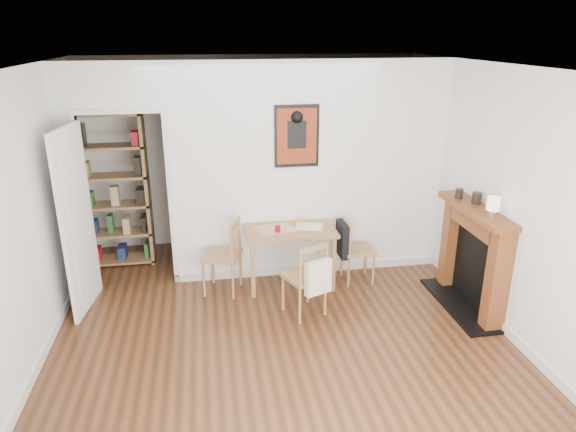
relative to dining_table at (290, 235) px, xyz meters
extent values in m
plane|color=brown|center=(-0.28, -1.10, -0.63)|extent=(5.20, 5.20, 0.00)
plane|color=silver|center=(-0.28, 1.50, 0.67)|extent=(4.50, 0.00, 4.50)
plane|color=silver|center=(-0.28, -3.70, 0.67)|extent=(4.50, 0.00, 4.50)
plane|color=silver|center=(-2.53, -1.10, 0.67)|extent=(0.00, 5.20, 5.20)
plane|color=silver|center=(1.97, -1.10, 0.67)|extent=(0.00, 5.20, 5.20)
plane|color=white|center=(-0.28, -1.10, 1.97)|extent=(5.20, 5.20, 0.00)
cube|color=silver|center=(0.30, 0.30, 0.67)|extent=(3.35, 0.10, 2.60)
cube|color=silver|center=(-2.40, 0.30, 0.67)|extent=(0.25, 0.10, 2.60)
cube|color=silver|center=(-1.83, 0.30, 1.69)|extent=(0.90, 0.10, 0.55)
cube|color=silver|center=(-2.31, 0.30, 0.39)|extent=(0.06, 0.14, 2.05)
cube|color=silver|center=(-1.35, 0.30, 0.39)|extent=(0.06, 0.14, 2.05)
cube|color=silver|center=(0.30, 0.24, -0.58)|extent=(3.35, 0.02, 0.10)
cube|color=silver|center=(-2.52, -1.70, -0.58)|extent=(0.02, 4.00, 0.10)
cube|color=silver|center=(1.96, -1.70, -0.58)|extent=(0.02, 4.00, 0.10)
cube|color=white|center=(-2.30, -0.17, 0.37)|extent=(0.15, 0.80, 2.00)
cube|color=black|center=(0.12, 0.23, 1.12)|extent=(0.52, 0.02, 0.72)
cube|color=maroon|center=(0.12, 0.22, 1.12)|extent=(0.46, 0.00, 0.64)
cube|color=olive|center=(0.00, 0.00, 0.07)|extent=(1.05, 0.67, 0.04)
cube|color=olive|center=(-0.47, -0.28, -0.29)|extent=(0.05, 0.05, 0.68)
cube|color=olive|center=(0.47, -0.28, -0.29)|extent=(0.05, 0.05, 0.68)
cube|color=olive|center=(-0.47, 0.28, -0.29)|extent=(0.05, 0.05, 0.68)
cube|color=olive|center=(0.47, 0.28, -0.29)|extent=(0.05, 0.05, 0.68)
cube|color=black|center=(0.62, -0.07, -0.07)|extent=(0.09, 0.32, 0.41)
cube|color=beige|center=(0.13, -0.91, -0.10)|extent=(0.30, 0.20, 0.37)
cube|color=olive|center=(-2.48, 0.95, 0.37)|extent=(0.04, 0.34, 2.00)
cube|color=olive|center=(-1.68, 0.95, 0.37)|extent=(0.04, 0.34, 2.00)
cube|color=olive|center=(-2.08, 0.95, -0.59)|extent=(0.84, 0.34, 0.03)
cube|color=olive|center=(-2.08, 0.95, 0.17)|extent=(0.84, 0.34, 0.03)
cube|color=olive|center=(-2.08, 0.95, 1.32)|extent=(0.84, 0.34, 0.03)
cube|color=maroon|center=(-2.08, 0.95, 0.37)|extent=(0.74, 0.27, 0.27)
cube|color=brown|center=(1.87, -1.34, -0.08)|extent=(0.20, 0.16, 1.10)
cube|color=brown|center=(1.87, -0.36, -0.08)|extent=(0.20, 0.16, 1.10)
cube|color=brown|center=(1.84, -0.85, 0.50)|extent=(0.30, 1.21, 0.06)
cube|color=brown|center=(1.87, -0.85, 0.37)|extent=(0.20, 0.85, 0.20)
cube|color=black|center=(1.93, -0.85, -0.18)|extent=(0.08, 0.81, 0.88)
cube|color=black|center=(1.81, -0.85, -0.62)|extent=(0.45, 1.25, 0.03)
cylinder|color=maroon|center=(-0.16, -0.11, 0.13)|extent=(0.06, 0.06, 0.08)
sphere|color=#F69D0C|center=(0.16, 0.05, 0.12)|extent=(0.07, 0.07, 0.07)
cube|color=beige|center=(-0.17, -0.01, 0.09)|extent=(0.49, 0.41, 0.00)
cube|color=silver|center=(0.24, 0.00, 0.09)|extent=(0.36, 0.30, 0.02)
cylinder|color=silver|center=(1.83, -1.16, 0.57)|extent=(0.07, 0.07, 0.08)
cylinder|color=beige|center=(1.83, -1.16, 0.67)|extent=(0.13, 0.13, 0.13)
cylinder|color=black|center=(1.89, -0.73, 0.59)|extent=(0.10, 0.10, 0.12)
cylinder|color=black|center=(1.80, -0.52, 0.58)|extent=(0.08, 0.08, 0.11)
camera|label=1|loc=(-0.93, -5.52, 2.26)|focal=32.00mm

